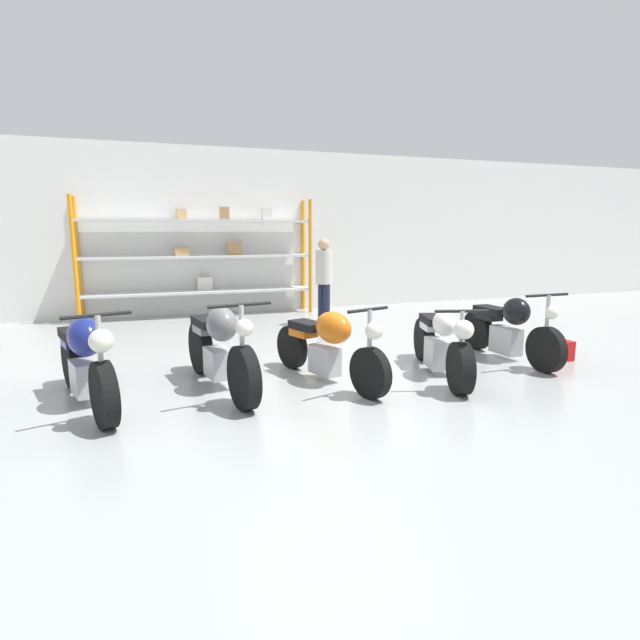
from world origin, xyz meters
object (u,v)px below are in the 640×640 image
object	(u,v)px
motorcycle_orange	(328,344)
person_browsing	(324,275)
motorcycle_blue	(85,360)
motorcycle_grey	(219,347)
shelving_rack	(203,255)
motorcycle_white	(441,343)
toolbox	(556,351)
motorcycle_black	(509,329)

from	to	relation	value
motorcycle_orange	person_browsing	distance (m)	3.77
motorcycle_blue	motorcycle_grey	xyz separation A→B (m)	(1.38, 0.12, 0.00)
shelving_rack	motorcycle_blue	xyz separation A→B (m)	(-1.77, -5.41, -0.82)
motorcycle_grey	motorcycle_white	distance (m)	2.74
shelving_rack	toolbox	distance (m)	7.08
motorcycle_white	toolbox	world-z (taller)	motorcycle_white
motorcycle_grey	motorcycle_black	world-z (taller)	motorcycle_grey
motorcycle_blue	motorcycle_black	xyz separation A→B (m)	(5.44, 0.17, -0.04)
motorcycle_grey	motorcycle_orange	size ratio (longest dim) A/B	1.07
motorcycle_blue	shelving_rack	bearing A→B (deg)	144.69
motorcycle_blue	toolbox	distance (m)	6.06
shelving_rack	motorcycle_black	distance (m)	6.46
shelving_rack	motorcycle_grey	world-z (taller)	shelving_rack
motorcycle_orange	person_browsing	size ratio (longest dim) A/B	1.23
toolbox	person_browsing	bearing A→B (deg)	121.41
shelving_rack	motorcycle_grey	xyz separation A→B (m)	(-0.39, -5.29, -0.82)
shelving_rack	motorcycle_black	bearing A→B (deg)	-55.02
motorcycle_orange	motorcycle_white	size ratio (longest dim) A/B	0.98
shelving_rack	motorcycle_orange	world-z (taller)	shelving_rack
shelving_rack	person_browsing	distance (m)	2.83
motorcycle_grey	toolbox	xyz separation A→B (m)	(4.67, -0.22, -0.35)
motorcycle_black	person_browsing	size ratio (longest dim) A/B	1.19
motorcycle_orange	motorcycle_white	distance (m)	1.46
motorcycle_black	person_browsing	distance (m)	3.75
motorcycle_blue	person_browsing	distance (m)	5.23
motorcycle_blue	motorcycle_white	world-z (taller)	motorcycle_blue
motorcycle_blue	motorcycle_grey	distance (m)	1.39
motorcycle_white	motorcycle_black	xyz separation A→B (m)	(1.34, 0.37, 0.04)
motorcycle_grey	motorcycle_white	bearing A→B (deg)	72.58
motorcycle_orange	shelving_rack	bearing A→B (deg)	171.69
motorcycle_black	motorcycle_grey	bearing A→B (deg)	-90.89
motorcycle_grey	motorcycle_black	bearing A→B (deg)	80.09
person_browsing	toolbox	world-z (taller)	person_browsing
motorcycle_grey	person_browsing	xyz separation A→B (m)	(2.46, 3.39, 0.49)
motorcycle_black	motorcycle_blue	bearing A→B (deg)	-89.75
shelving_rack	motorcycle_white	bearing A→B (deg)	-67.47
motorcycle_white	toolbox	xyz separation A→B (m)	(1.95, 0.10, -0.27)
motorcycle_grey	motorcycle_blue	bearing A→B (deg)	-95.46
motorcycle_grey	motorcycle_orange	world-z (taller)	motorcycle_grey
shelving_rack	motorcycle_white	xyz separation A→B (m)	(2.33, -5.62, -0.90)
motorcycle_black	toolbox	distance (m)	0.74
motorcycle_blue	motorcycle_orange	xyz separation A→B (m)	(2.66, -0.02, -0.02)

